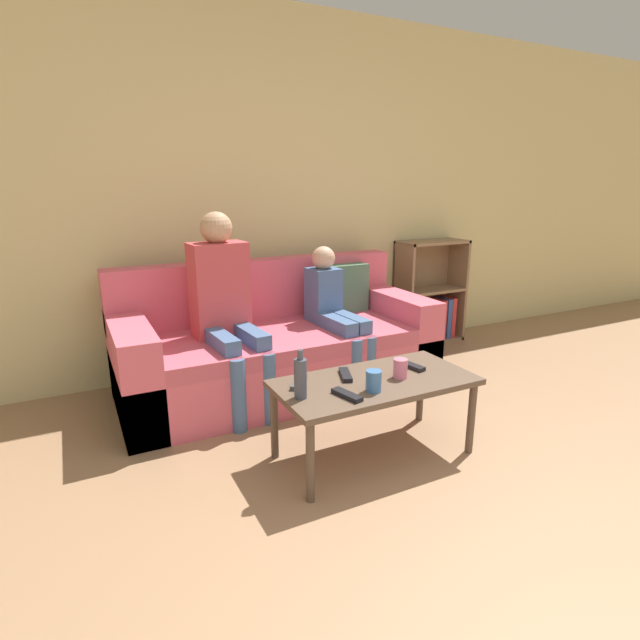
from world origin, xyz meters
TOP-DOWN VIEW (x-y plane):
  - wall_back at (0.00, 2.90)m, footprint 12.00×0.06m
  - couch at (-0.04, 2.33)m, footprint 2.09×0.90m
  - bookshelf at (1.57, 2.74)m, footprint 0.62×0.28m
  - coffee_table at (0.05, 1.27)m, footprint 1.02×0.50m
  - person_adult at (-0.42, 2.24)m, footprint 0.36×0.64m
  - person_child at (0.32, 2.18)m, footprint 0.24×0.63m
  - cup_near at (-0.03, 1.15)m, footprint 0.08×0.08m
  - cup_far at (0.18, 1.24)m, footprint 0.07×0.07m
  - tv_remote_0 at (-0.06, 1.37)m, footprint 0.11×0.18m
  - tv_remote_1 at (-0.31, 1.39)m, footprint 0.14×0.16m
  - tv_remote_2 at (0.32, 1.33)m, footprint 0.08×0.18m
  - tv_remote_3 at (-0.18, 1.15)m, footprint 0.09×0.18m
  - bottle at (-0.37, 1.24)m, footprint 0.06×0.06m

SIDE VIEW (x-z plane):
  - couch at x=-0.04m, z-range -0.14..0.72m
  - bookshelf at x=1.57m, z-range -0.11..0.79m
  - coffee_table at x=0.05m, z-range 0.17..0.59m
  - tv_remote_0 at x=-0.06m, z-range 0.42..0.44m
  - tv_remote_1 at x=-0.31m, z-range 0.42..0.44m
  - tv_remote_2 at x=0.32m, z-range 0.42..0.44m
  - tv_remote_3 at x=-0.18m, z-range 0.42..0.44m
  - cup_far at x=0.18m, z-range 0.42..0.52m
  - cup_near at x=-0.03m, z-range 0.42..0.53m
  - bottle at x=-0.37m, z-range 0.40..0.64m
  - person_child at x=0.32m, z-range 0.06..1.02m
  - person_adult at x=-0.42m, z-range 0.09..1.30m
  - wall_back at x=0.00m, z-range 0.00..2.60m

